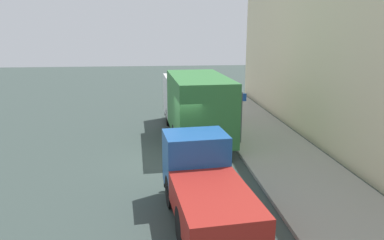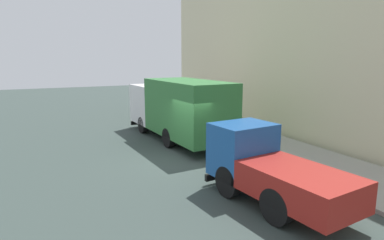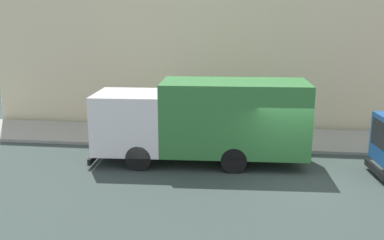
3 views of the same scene
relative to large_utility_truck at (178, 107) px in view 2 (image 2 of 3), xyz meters
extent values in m
plane|color=#35423D|center=(-1.39, -3.29, -1.77)|extent=(80.00, 80.00, 0.00)
cube|color=#9C9B90|center=(3.44, -3.29, -1.70)|extent=(3.66, 30.00, 0.14)
cube|color=beige|center=(5.77, -3.29, 3.11)|extent=(0.50, 30.00, 9.75)
cube|color=white|center=(-0.15, 2.90, -0.15)|extent=(2.61, 2.73, 2.27)
cube|color=black|center=(-0.22, 4.18, 0.12)|extent=(2.08, 0.17, 1.27)
cube|color=#317337|center=(0.06, -1.16, 0.10)|extent=(2.77, 5.66, 2.76)
cube|color=black|center=(-0.23, 4.26, -1.50)|extent=(2.38, 0.25, 0.24)
cylinder|color=black|center=(-1.21, 2.32, -1.28)|extent=(0.35, 0.98, 0.96)
cylinder|color=black|center=(0.96, 2.44, -1.28)|extent=(0.35, 0.98, 0.96)
cylinder|color=black|center=(-1.03, -1.22, -1.28)|extent=(0.35, 0.98, 0.96)
cylinder|color=black|center=(1.15, -1.11, -1.28)|extent=(0.35, 0.98, 0.96)
cube|color=#1B509A|center=(-0.76, -7.09, -0.40)|extent=(2.05, 1.68, 1.73)
cube|color=black|center=(-0.83, -6.37, -0.19)|extent=(1.61, 0.22, 0.97)
cube|color=maroon|center=(-0.53, -9.42, -0.84)|extent=(2.21, 3.36, 0.85)
cube|color=black|center=(-0.84, -6.29, -1.49)|extent=(1.84, 0.30, 0.24)
cylinder|color=black|center=(-1.53, -7.47, -1.26)|extent=(0.40, 1.03, 1.01)
cylinder|color=black|center=(0.07, -7.31, -1.26)|extent=(0.40, 1.03, 1.01)
cylinder|color=black|center=(-1.34, -9.50, -1.26)|extent=(0.40, 1.03, 1.01)
cylinder|color=black|center=(0.27, -9.34, -1.26)|extent=(0.40, 1.03, 1.01)
cylinder|color=black|center=(2.87, 3.03, -1.20)|extent=(0.32, 0.32, 0.86)
cylinder|color=tan|center=(2.87, 3.03, -0.45)|extent=(0.43, 0.43, 0.65)
sphere|color=tan|center=(2.87, 3.03, -0.02)|extent=(0.20, 0.20, 0.20)
cone|color=orange|center=(2.19, 3.24, -1.26)|extent=(0.51, 0.51, 0.73)
cylinder|color=#4C5156|center=(2.00, -1.67, -0.42)|extent=(0.08, 0.08, 2.41)
cube|color=blue|center=(2.00, -1.65, 0.53)|extent=(0.44, 0.03, 0.36)
camera|label=1|loc=(-1.97, -17.76, 3.60)|focal=33.93mm
camera|label=2|loc=(-6.79, -15.60, 2.54)|focal=30.24mm
camera|label=3|loc=(-16.24, -1.62, 3.92)|focal=40.54mm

